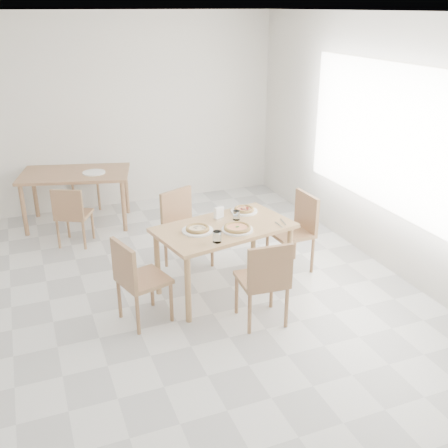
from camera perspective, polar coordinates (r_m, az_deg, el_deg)
name	(u,v)px	position (r m, az deg, el deg)	size (l,w,h in m)	color
room	(394,140)	(6.04, 18.06, 8.67)	(7.28, 7.00, 7.00)	silver
main_table	(224,234)	(5.42, 0.00, -1.12)	(1.51, 1.05, 0.75)	tan
chair_south	(265,277)	(4.91, 4.50, -5.82)	(0.46, 0.46, 0.88)	#9F7A4F
chair_north	(183,223)	(6.06, -4.45, 0.09)	(0.59, 0.59, 0.90)	#9F7A4F
chair_west	(136,276)	(5.01, -9.58, -5.63)	(0.53, 0.53, 0.86)	#9F7A4F
chair_east	(297,226)	(6.03, 7.96, -0.25)	(0.46, 0.46, 0.90)	#9F7A4F
plate_margherita	(237,230)	(5.28, 1.45, -0.61)	(0.32, 0.32, 0.02)	white
plate_mushroom	(198,231)	(5.27, -2.89, -0.72)	(0.32, 0.32, 0.02)	white
plate_pepperoni	(244,211)	(5.76, 2.20, 1.41)	(0.29, 0.29, 0.02)	white
pizza_margherita	(237,228)	(5.28, 1.46, -0.39)	(0.32, 0.32, 0.03)	tan
pizza_mushroom	(198,228)	(5.26, -2.89, -0.49)	(0.32, 0.32, 0.03)	tan
pizza_pepperoni	(244,209)	(5.76, 2.20, 1.63)	(0.28, 0.28, 0.03)	tan
tumbler_a	(217,237)	(5.01, -0.76, -1.40)	(0.08, 0.08, 0.11)	white
tumbler_b	(236,215)	(5.54, 1.36, 0.96)	(0.08, 0.08, 0.10)	white
napkin_holder	(219,213)	(5.56, -0.57, 1.20)	(0.13, 0.10, 0.13)	silver
fork_a	(279,225)	(5.44, 5.99, -0.10)	(0.01, 0.17, 0.01)	silver
fork_b	(283,222)	(5.52, 6.46, 0.21)	(0.01, 0.17, 0.01)	silver
second_table	(75,178)	(7.46, -15.88, 4.79)	(1.60, 1.17, 0.75)	#9F7A4F
chair_back_s	(71,212)	(6.82, -16.27, 1.22)	(0.52, 0.52, 0.79)	#9F7A4F
chair_back_n	(87,173)	(8.25, -14.68, 5.39)	(0.53, 0.53, 0.86)	#9F7A4F
plate_empty	(94,173)	(7.34, -13.98, 5.46)	(0.30, 0.30, 0.02)	white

